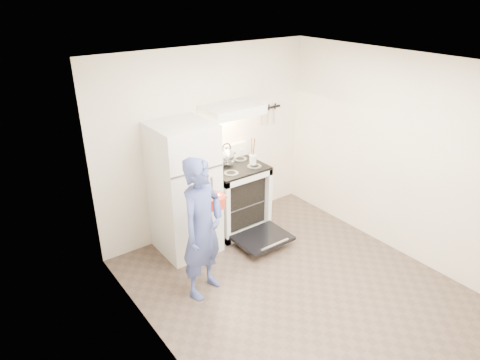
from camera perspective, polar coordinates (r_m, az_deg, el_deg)
name	(u,v)px	position (r m, az deg, el deg)	size (l,w,h in m)	color
floor	(295,287)	(5.11, 7.33, -13.96)	(3.60, 3.60, 0.00)	#4F4035
back_wall	(208,142)	(5.75, -4.34, 5.09)	(3.20, 0.02, 2.50)	silver
refrigerator	(184,189)	(5.36, -7.44, -1.24)	(0.70, 0.70, 1.70)	silver
stove_body	(236,199)	(5.93, -0.54, -2.50)	(0.76, 0.65, 0.92)	silver
cooktop	(236,167)	(5.73, -0.56, 1.72)	(0.76, 0.65, 0.03)	black
backsplash	(224,153)	(5.91, -2.19, 3.62)	(0.76, 0.07, 0.20)	silver
oven_door	(262,238)	(5.69, 3.01, -7.72)	(0.70, 0.54, 0.04)	black
oven_rack	(236,200)	(5.94, -0.54, -2.68)	(0.60, 0.52, 0.01)	slate
range_hood	(232,110)	(5.53, -1.05, 9.36)	(0.76, 0.50, 0.12)	silver
knife_strip	(269,108)	(6.24, 3.92, 9.58)	(0.40, 0.02, 0.03)	black
pizza_stone	(236,195)	(6.04, -0.48, -2.07)	(0.31, 0.31, 0.02)	olive
tea_kettle	(227,154)	(5.70, -1.81, 3.44)	(0.26, 0.21, 0.31)	silver
utensil_jar	(253,160)	(5.69, 1.74, 2.74)	(0.09, 0.09, 0.13)	silver
person	(202,229)	(4.59, -5.04, -6.47)	(0.59, 0.39, 1.62)	navy
dutch_oven	(213,201)	(4.92, -3.58, -2.88)	(0.34, 0.27, 0.23)	red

